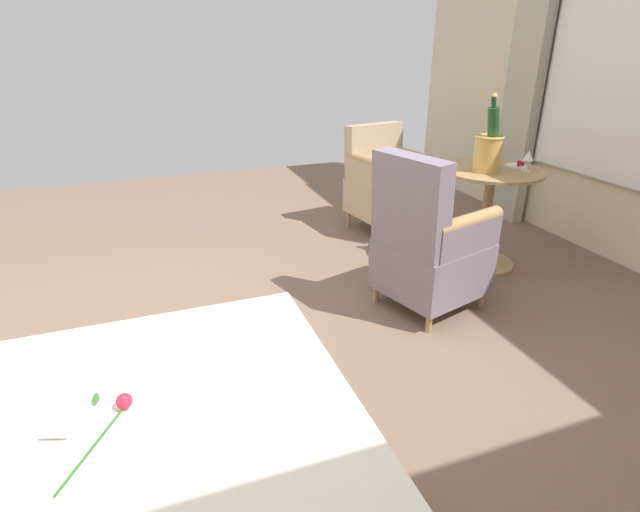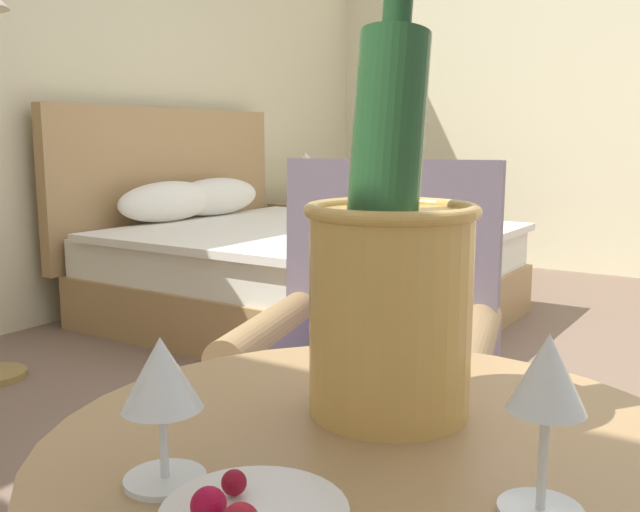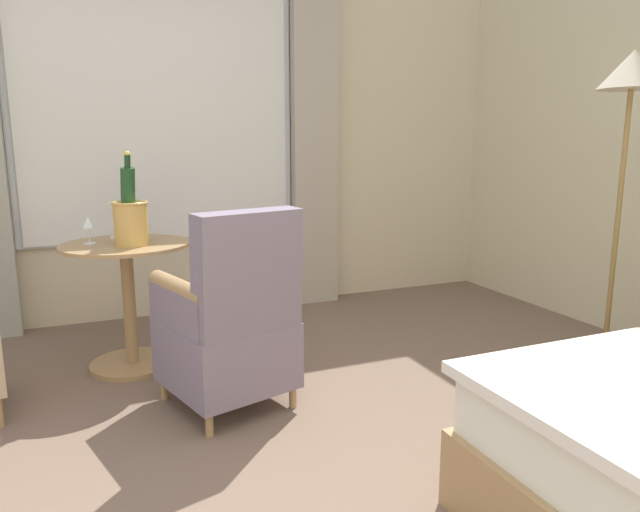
# 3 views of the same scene
# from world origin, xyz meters

# --- Properties ---
(wall_window_side) EXTENTS (0.27, 5.59, 2.87)m
(wall_window_side) POSITION_xyz_m (-3.04, 0.00, 1.43)
(wall_window_side) COLOR beige
(wall_window_side) RESTS_ON ground
(floor_lamp_brass) EXTENTS (0.34, 0.34, 1.74)m
(floor_lamp_brass) POSITION_xyz_m (-0.94, 2.13, 1.46)
(floor_lamp_brass) COLOR olive
(floor_lamp_brass) RESTS_ON ground
(side_table_round) EXTENTS (0.70, 0.70, 0.72)m
(side_table_round) POSITION_xyz_m (-2.02, -0.34, 0.41)
(side_table_round) COLOR #A78253
(side_table_round) RESTS_ON ground
(champagne_bucket) EXTENTS (0.19, 0.19, 0.51)m
(champagne_bucket) POSITION_xyz_m (-1.94, -0.31, 0.88)
(champagne_bucket) COLOR tan
(champagne_bucket) RESTS_ON side_table_round
(wine_glass_near_bucket) EXTENTS (0.07, 0.07, 0.14)m
(wine_glass_near_bucket) POSITION_xyz_m (-2.20, -0.22, 0.82)
(wine_glass_near_bucket) COLOR white
(wine_glass_near_bucket) RESTS_ON side_table_round
(wine_glass_near_edge) EXTENTS (0.07, 0.07, 0.16)m
(wine_glass_near_edge) POSITION_xyz_m (-2.07, -0.52, 0.83)
(wine_glass_near_edge) COLOR white
(wine_glass_near_edge) RESTS_ON side_table_round
(snack_plate) EXTENTS (0.16, 0.16, 0.04)m
(snack_plate) POSITION_xyz_m (-2.21, -0.33, 0.73)
(snack_plate) COLOR white
(snack_plate) RESTS_ON side_table_round
(armchair_by_window) EXTENTS (0.70, 0.66, 0.98)m
(armchair_by_window) POSITION_xyz_m (-1.29, 0.06, 0.41)
(armchair_by_window) COLOR #A78253
(armchair_by_window) RESTS_ON ground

